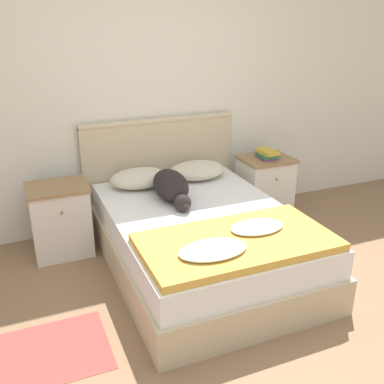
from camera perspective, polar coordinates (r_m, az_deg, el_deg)
name	(u,v)px	position (r m, az deg, el deg)	size (l,w,h in m)	color
ground_plane	(254,359)	(2.85, 7.93, -20.29)	(16.00, 16.00, 0.00)	#896647
wall_back	(141,88)	(4.13, -6.45, 12.93)	(9.00, 0.06, 2.55)	silver
bed	(201,241)	(3.54, 1.21, -6.24)	(1.38, 1.93, 0.48)	#C6B28E
headboard	(160,169)	(4.28, -4.11, 2.99)	(1.46, 0.06, 1.01)	#C6B28E
nightstand_left	(60,219)	(3.89, -16.37, -3.37)	(0.49, 0.42, 0.60)	silver
nightstand_right	(265,187)	(4.49, 9.20, 0.66)	(0.49, 0.42, 0.60)	silver
pillow_left	(140,178)	(3.96, -6.68, 1.77)	(0.52, 0.38, 0.16)	beige
pillow_right	(197,170)	(4.13, 0.69, 2.79)	(0.52, 0.38, 0.16)	beige
quilt	(236,242)	(2.96, 5.59, -6.30)	(1.27, 0.69, 0.10)	gold
dog	(172,187)	(3.64, -2.61, 0.68)	(0.26, 0.65, 0.24)	black
book_stack	(267,154)	(4.37, 9.52, 4.78)	(0.18, 0.25, 0.08)	#703D7F
rug	(4,364)	(3.00, -22.76, -19.51)	(1.21, 0.58, 0.00)	#93423D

